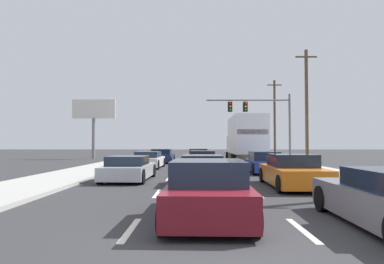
{
  "coord_description": "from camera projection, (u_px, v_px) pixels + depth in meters",
  "views": [
    {
      "loc": [
        -0.43,
        -6.28,
        1.71
      ],
      "look_at": [
        -0.56,
        12.48,
        2.33
      ],
      "focal_mm": 32.65,
      "sensor_mm": 36.0,
      "label": 1
    }
  ],
  "objects": [
    {
      "name": "car_navy",
      "position": [
        162.0,
        156.0,
        30.87
      ],
      "size": [
        2.06,
        4.53,
        1.23
      ],
      "color": "#141E4C",
      "rests_on": "ground_plane"
    },
    {
      "name": "sidewalk_left",
      "position": [
        109.0,
        165.0,
        26.26
      ],
      "size": [
        3.19,
        80.0,
        0.14
      ],
      "primitive_type": "cube",
      "color": "#B2AFA8",
      "rests_on": "ground_plane"
    },
    {
      "name": "ground_plane",
      "position": [
        199.0,
        163.0,
        31.21
      ],
      "size": [
        140.0,
        140.0,
        0.0
      ],
      "primitive_type": "plane",
      "color": "#333335"
    },
    {
      "name": "utility_pole_mid",
      "position": [
        307.0,
        105.0,
        29.56
      ],
      "size": [
        1.8,
        0.28,
        9.7
      ],
      "color": "brown",
      "rests_on": "ground_plane"
    },
    {
      "name": "box_truck",
      "position": [
        245.0,
        138.0,
        27.96
      ],
      "size": [
        2.7,
        8.91,
        3.78
      ],
      "color": "white",
      "rests_on": "ground_plane"
    },
    {
      "name": "car_silver",
      "position": [
        129.0,
        169.0,
        16.22
      ],
      "size": [
        2.07,
        4.47,
        1.14
      ],
      "color": "#B7BABF",
      "rests_on": "ground_plane"
    },
    {
      "name": "utility_pole_far",
      "position": [
        275.0,
        117.0,
        43.86
      ],
      "size": [
        1.8,
        0.28,
        9.7
      ],
      "color": "brown",
      "rests_on": "ground_plane"
    },
    {
      "name": "traffic_signal_mast",
      "position": [
        255.0,
        112.0,
        33.93
      ],
      "size": [
        8.19,
        0.69,
        6.55
      ],
      "color": "#595B56",
      "rests_on": "ground_plane"
    },
    {
      "name": "roadside_billboard",
      "position": [
        94.0,
        116.0,
        38.98
      ],
      "size": [
        4.81,
        0.36,
        6.63
      ],
      "color": "slate",
      "rests_on": "ground_plane"
    },
    {
      "name": "car_black",
      "position": [
        202.0,
        170.0,
        14.86
      ],
      "size": [
        2.03,
        4.63,
        1.22
      ],
      "color": "black",
      "rests_on": "ground_plane"
    },
    {
      "name": "car_red",
      "position": [
        202.0,
        161.0,
        23.03
      ],
      "size": [
        1.95,
        4.06,
        1.24
      ],
      "color": "red",
      "rests_on": "ground_plane"
    },
    {
      "name": "car_blue",
      "position": [
        263.0,
        163.0,
        20.48
      ],
      "size": [
        1.87,
        4.61,
        1.24
      ],
      "color": "#1E389E",
      "rests_on": "ground_plane"
    },
    {
      "name": "sidewalk_right",
      "position": [
        291.0,
        165.0,
        26.17
      ],
      "size": [
        3.19,
        80.0,
        0.14
      ],
      "primitive_type": "cube",
      "color": "#B2AFA8",
      "rests_on": "ground_plane"
    },
    {
      "name": "car_maroon",
      "position": [
        208.0,
        191.0,
        8.0
      ],
      "size": [
        2.01,
        4.39,
        1.34
      ],
      "color": "maroon",
      "rests_on": "ground_plane"
    },
    {
      "name": "car_orange",
      "position": [
        292.0,
        172.0,
        13.69
      ],
      "size": [
        2.02,
        4.61,
        1.29
      ],
      "color": "orange",
      "rests_on": "ground_plane"
    },
    {
      "name": "car_white",
      "position": [
        149.0,
        160.0,
        24.3
      ],
      "size": [
        2.0,
        4.17,
        1.16
      ],
      "color": "white",
      "rests_on": "ground_plane"
    },
    {
      "name": "lane_markings",
      "position": [
        199.0,
        164.0,
        29.38
      ],
      "size": [
        3.54,
        57.0,
        0.01
      ],
      "color": "silver",
      "rests_on": "ground_plane"
    },
    {
      "name": "car_yellow",
      "position": [
        199.0,
        157.0,
        30.57
      ],
      "size": [
        1.95,
        4.57,
        1.25
      ],
      "color": "yellow",
      "rests_on": "ground_plane"
    }
  ]
}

